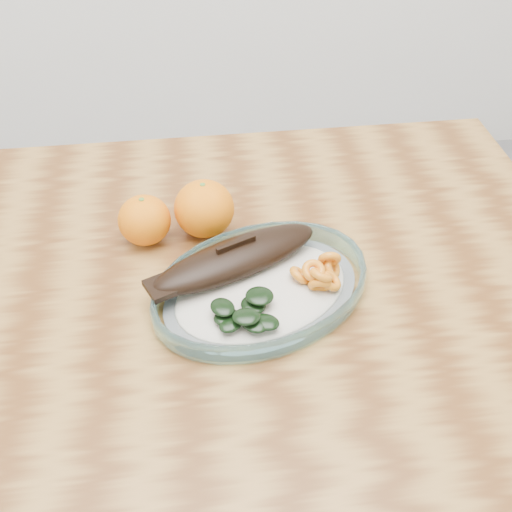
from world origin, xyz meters
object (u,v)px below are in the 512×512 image
at_px(plated_meal, 260,284).
at_px(orange_right, 144,220).
at_px(orange_left, 204,209).
at_px(dining_table, 188,328).

distance_m(plated_meal, orange_right, 0.21).
height_order(plated_meal, orange_left, orange_left).
distance_m(plated_meal, orange_left, 0.16).
xyz_separation_m(dining_table, orange_left, (0.04, 0.11, 0.14)).
distance_m(dining_table, plated_meal, 0.16).
height_order(dining_table, orange_left, orange_left).
xyz_separation_m(dining_table, orange_right, (-0.05, 0.10, 0.14)).
bearing_deg(orange_right, plated_meal, -41.38).
bearing_deg(orange_left, plated_meal, -65.81).
relative_size(dining_table, orange_right, 15.19).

